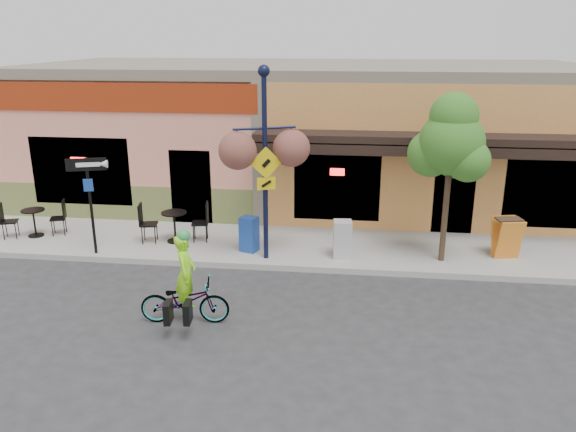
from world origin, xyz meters
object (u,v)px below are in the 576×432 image
(building, at_px, (307,131))
(lamp_post, at_px, (265,166))
(cyclist_rider, at_px, (186,285))
(bicycle, at_px, (185,301))
(newspaper_box_grey, at_px, (342,239))
(newspaper_box_blue, at_px, (249,234))
(one_way_sign, at_px, (91,207))
(street_tree, at_px, (448,179))

(building, relative_size, lamp_post, 3.92)
(building, bearing_deg, cyclist_rider, -98.69)
(bicycle, distance_m, lamp_post, 3.90)
(building, relative_size, newspaper_box_grey, 19.38)
(cyclist_rider, relative_size, newspaper_box_blue, 1.76)
(one_way_sign, relative_size, street_tree, 0.60)
(street_tree, bearing_deg, newspaper_box_grey, -178.13)
(newspaper_box_blue, height_order, newspaper_box_grey, newspaper_box_grey)
(newspaper_box_grey, bearing_deg, one_way_sign, 178.64)
(cyclist_rider, bearing_deg, building, -14.85)
(one_way_sign, relative_size, newspaper_box_grey, 2.61)
(cyclist_rider, distance_m, street_tree, 6.54)
(newspaper_box_grey, bearing_deg, lamp_post, -177.45)
(lamp_post, height_order, street_tree, lamp_post)
(building, height_order, cyclist_rider, building)
(building, xyz_separation_m, one_way_sign, (-4.75, -6.75, -0.87))
(bicycle, bearing_deg, building, -15.14)
(building, bearing_deg, lamp_post, -93.72)
(cyclist_rider, height_order, lamp_post, lamp_post)
(newspaper_box_blue, distance_m, street_tree, 5.04)
(building, xyz_separation_m, cyclist_rider, (-1.48, -9.70, -1.46))
(newspaper_box_grey, bearing_deg, newspaper_box_blue, 170.83)
(cyclist_rider, distance_m, newspaper_box_blue, 3.61)
(building, xyz_separation_m, bicycle, (-1.53, -9.70, -1.79))
(cyclist_rider, bearing_deg, newspaper_box_blue, -15.10)
(one_way_sign, distance_m, newspaper_box_blue, 3.95)
(lamp_post, relative_size, newspaper_box_blue, 5.15)
(cyclist_rider, xyz_separation_m, lamp_post, (1.06, 3.15, 1.68))
(building, bearing_deg, newspaper_box_blue, -98.54)
(building, height_order, newspaper_box_blue, building)
(cyclist_rider, xyz_separation_m, one_way_sign, (-3.26, 2.95, 0.58))
(building, xyz_separation_m, street_tree, (3.85, -6.20, -0.05))
(lamp_post, bearing_deg, one_way_sign, 161.32)
(street_tree, bearing_deg, building, 121.87)
(cyclist_rider, distance_m, lamp_post, 3.72)
(newspaper_box_blue, bearing_deg, newspaper_box_grey, 16.82)
(cyclist_rider, distance_m, newspaper_box_grey, 4.50)
(building, distance_m, one_way_sign, 8.30)
(cyclist_rider, relative_size, street_tree, 0.39)
(bicycle, distance_m, newspaper_box_blue, 3.62)
(lamp_post, bearing_deg, newspaper_box_blue, 118.94)
(lamp_post, bearing_deg, newspaper_box_grey, -13.08)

